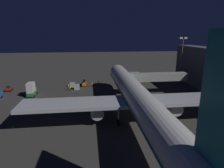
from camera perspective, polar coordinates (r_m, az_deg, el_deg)
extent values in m
plane|color=#383533|center=(53.42, 4.50, -6.23)|extent=(320.00, 320.00, 0.00)
cylinder|color=silver|center=(42.71, 7.17, -3.61)|extent=(5.42, 54.91, 5.42)
sphere|color=silver|center=(68.80, 1.68, 3.56)|extent=(5.31, 5.31, 5.31)
cube|color=#146670|center=(42.84, 7.15, -4.13)|extent=(5.47, 52.72, 0.50)
cube|color=black|center=(67.05, 1.89, 4.09)|extent=(2.98, 1.40, 0.90)
cube|color=#B7BABF|center=(42.34, 7.37, -5.15)|extent=(49.90, 7.14, 0.70)
cube|color=#146670|center=(17.12, 29.92, -4.74)|extent=(0.50, 4.80, 11.12)
cylinder|color=#B7BABF|center=(46.71, 17.51, -6.27)|extent=(2.79, 5.78, 2.79)
cylinder|color=black|center=(49.18, 16.15, -5.10)|extent=(2.37, 0.15, 2.37)
cylinder|color=#B7BABF|center=(42.76, -4.59, -7.58)|extent=(2.79, 5.78, 2.79)
cylinder|color=black|center=(45.44, -4.75, -6.20)|extent=(2.37, 0.15, 2.37)
cylinder|color=#B7BABF|center=(66.18, 2.11, 0.16)|extent=(0.28, 0.28, 2.42)
cylinder|color=black|center=(66.66, 2.10, -1.35)|extent=(0.45, 1.20, 1.20)
cylinder|color=#B7BABF|center=(43.51, 13.02, -8.21)|extent=(0.28, 0.28, 2.42)
cylinder|color=black|center=(44.79, 12.60, -10.03)|extent=(0.45, 1.20, 1.20)
cylinder|color=black|center=(43.69, 13.17, -10.72)|extent=(0.45, 1.20, 1.20)
cylinder|color=#B7BABF|center=(41.51, 1.90, -8.97)|extent=(0.28, 0.28, 2.42)
cylinder|color=black|center=(42.85, 1.75, -10.84)|extent=(0.45, 1.20, 1.20)
cylinder|color=black|center=(41.69, 2.02, -11.60)|extent=(0.45, 1.20, 1.20)
cube|color=#9E9E99|center=(63.23, 14.35, 2.10)|extent=(17.04, 2.60, 2.50)
cube|color=#9E9E99|center=(60.69, 6.82, 1.94)|extent=(3.20, 3.40, 3.00)
cube|color=black|center=(60.38, 5.53, 1.91)|extent=(0.70, 3.20, 2.70)
cylinder|color=#B7BABF|center=(61.80, 7.62, -1.20)|extent=(0.56, 0.56, 4.48)
cylinder|color=black|center=(62.50, 8.09, -2.89)|extent=(0.25, 0.60, 0.60)
cylinder|color=black|center=(62.21, 7.02, -2.93)|extent=(0.25, 0.60, 0.60)
cylinder|color=#59595E|center=(79.22, 20.01, 6.34)|extent=(0.40, 0.40, 17.36)
cube|color=#F9EFC6|center=(78.95, 21.19, 12.73)|extent=(1.10, 0.50, 0.60)
cube|color=#F9EFC6|center=(78.13, 19.99, 12.83)|extent=(1.10, 0.50, 0.60)
cube|color=maroon|center=(74.52, -28.47, -1.27)|extent=(1.50, 2.50, 0.90)
cube|color=black|center=(73.99, -28.64, -0.75)|extent=(1.20, 0.20, 0.70)
cylinder|color=black|center=(75.12, -27.62, -1.40)|extent=(0.24, 0.70, 0.70)
cylinder|color=black|center=(75.72, -28.76, -1.43)|extent=(0.24, 0.70, 0.70)
cylinder|color=black|center=(73.55, -28.08, -1.78)|extent=(0.24, 0.70, 0.70)
cylinder|color=black|center=(74.16, -29.24, -1.80)|extent=(0.24, 0.70, 0.70)
cube|color=orange|center=(73.16, -8.27, 0.05)|extent=(1.60, 4.48, 0.70)
cube|color=black|center=(72.85, -8.31, 1.00)|extent=(0.90, 7.63, 2.86)
cylinder|color=black|center=(74.75, -7.58, 0.12)|extent=(0.24, 0.70, 0.70)
cylinder|color=black|center=(74.79, -8.90, 0.08)|extent=(0.24, 0.70, 0.70)
cylinder|color=black|center=(71.71, -7.60, -0.51)|extent=(0.24, 0.70, 0.70)
cylinder|color=black|center=(71.76, -8.97, -0.55)|extent=(0.24, 0.70, 0.70)
cube|color=#287038|center=(65.77, -22.85, -2.49)|extent=(2.00, 4.90, 1.10)
cube|color=silver|center=(64.67, -23.17, -0.93)|extent=(1.90, 3.43, 2.96)
cube|color=#287038|center=(67.00, -22.57, -1.17)|extent=(1.80, 1.60, 1.10)
cylinder|color=black|center=(67.22, -21.55, -2.49)|extent=(0.24, 0.70, 0.70)
cylinder|color=black|center=(67.80, -23.28, -2.52)|extent=(0.24, 0.70, 0.70)
cylinder|color=black|center=(64.06, -22.29, -3.39)|extent=(0.24, 0.70, 0.70)
cylinder|color=black|center=(64.67, -24.10, -3.42)|extent=(0.24, 0.70, 0.70)
cylinder|color=black|center=(68.05, -30.14, -3.29)|extent=(0.24, 0.70, 0.70)
cube|color=#B7BABF|center=(72.24, -11.78, -0.23)|extent=(1.84, 1.58, 1.55)
cube|color=#B7BABF|center=(68.80, -10.49, -0.87)|extent=(1.83, 1.81, 1.69)
cylinder|color=black|center=(72.80, -4.05, -0.13)|extent=(0.28, 0.28, 0.83)
cylinder|color=yellow|center=(72.63, -4.06, 0.40)|extent=(0.40, 0.40, 0.55)
sphere|color=tan|center=(72.53, -4.06, 0.70)|extent=(0.24, 0.24, 0.24)
sphere|color=white|center=(72.52, -4.06, 0.74)|extent=(0.23, 0.23, 0.23)
cylinder|color=black|center=(71.13, -6.02, -0.53)|extent=(0.28, 0.28, 0.85)
cylinder|color=yellow|center=(70.94, -6.03, 0.03)|extent=(0.40, 0.40, 0.57)
sphere|color=tan|center=(70.84, -6.04, 0.34)|extent=(0.24, 0.24, 0.24)
sphere|color=white|center=(70.83, -6.04, 0.38)|extent=(0.23, 0.23, 0.23)
cylinder|color=black|center=(69.40, -12.91, -1.20)|extent=(0.28, 0.28, 0.89)
cylinder|color=yellow|center=(69.20, -12.95, -0.60)|extent=(0.40, 0.40, 0.62)
sphere|color=tan|center=(69.08, -12.97, -0.26)|extent=(0.24, 0.24, 0.24)
sphere|color=yellow|center=(69.07, -12.97, -0.22)|extent=(0.23, 0.23, 0.23)
cylinder|color=black|center=(67.52, -12.46, -1.65)|extent=(0.28, 0.28, 0.83)
cylinder|color=yellow|center=(67.31, -12.49, -1.03)|extent=(0.40, 0.40, 0.70)
sphere|color=tan|center=(67.19, -12.51, -0.64)|extent=(0.24, 0.24, 0.24)
sphere|color=yellow|center=(67.18, -12.52, -0.60)|extent=(0.23, 0.23, 0.23)
cone|color=orange|center=(72.32, 3.14, -0.33)|extent=(0.36, 0.36, 0.55)
cone|color=orange|center=(71.70, -0.33, -0.44)|extent=(0.36, 0.36, 0.55)
cone|color=orange|center=(45.89, -27.59, -11.27)|extent=(0.36, 0.36, 0.55)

